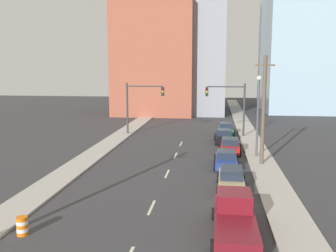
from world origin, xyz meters
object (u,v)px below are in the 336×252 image
traffic_signal_left (138,101)px  pickup_truck_maroon (234,219)px  street_lamp (258,110)px  sedan_tan (231,180)px  sedan_blue (226,159)px  sedan_black (224,137)px  sedan_red (230,146)px  traffic_signal_right (233,102)px  utility_pole_right_mid (263,110)px  sedan_green (226,129)px  traffic_barrel (22,226)px

traffic_signal_left → pickup_truck_maroon: 29.74m
street_lamp → sedan_tan: 10.74m
sedan_blue → sedan_black: bearing=90.5°
pickup_truck_maroon → traffic_signal_left: bearing=111.4°
sedan_blue → sedan_red: (0.53, 5.40, 0.03)m
traffic_signal_right → pickup_truck_maroon: traffic_signal_right is taller
street_lamp → sedan_tan: street_lamp is taller
utility_pole_right_mid → sedan_red: 6.61m
sedan_blue → sedan_green: (0.37, 15.54, 0.06)m
street_lamp → sedan_green: bearing=101.9°
pickup_truck_maroon → street_lamp: bearing=80.6°
traffic_barrel → street_lamp: size_ratio=0.12×
sedan_green → sedan_tan: bearing=-90.2°
traffic_signal_right → sedan_black: bearing=-105.5°
traffic_signal_right → street_lamp: street_lamp is taller
traffic_signal_right → sedan_green: size_ratio=1.51×
sedan_red → sedan_green: size_ratio=1.04×
traffic_signal_right → sedan_tan: bearing=-92.6°
sedan_black → traffic_signal_right: bearing=71.7°
traffic_signal_left → sedan_blue: 18.20m
traffic_barrel → sedan_green: 32.05m
sedan_black → street_lamp: bearing=-69.8°
traffic_signal_right → street_lamp: (1.78, -10.71, 0.23)m
traffic_signal_left → sedan_black: size_ratio=1.49×
traffic_barrel → traffic_signal_right: bearing=68.2°
sedan_tan → sedan_blue: sedan_tan is taller
traffic_signal_right → traffic_barrel: (-11.60, -28.96, -3.76)m
traffic_signal_left → traffic_barrel: size_ratio=6.83×
street_lamp → sedan_black: (-2.87, 6.75, -3.76)m
traffic_signal_right → street_lamp: size_ratio=0.85×
utility_pole_right_mid → sedan_tan: (-2.86, -6.93, -4.09)m
utility_pole_right_mid → sedan_tan: size_ratio=1.96×
sedan_blue → traffic_signal_right: bearing=86.2°
traffic_signal_left → sedan_red: bearing=-38.8°
sedan_blue → sedan_black: sedan_black is taller
traffic_signal_right → street_lamp: 10.86m
sedan_blue → sedan_green: size_ratio=1.06×
sedan_tan → pickup_truck_maroon: bearing=-89.7°
traffic_signal_left → traffic_barrel: 29.20m
utility_pole_right_mid → sedan_blue: 5.21m
traffic_barrel → sedan_red: size_ratio=0.21×
traffic_barrel → utility_pole_right_mid: bearing=48.9°
pickup_truck_maroon → sedan_green: (0.32, 28.74, -0.12)m
sedan_red → sedan_green: sedan_green is taller
traffic_barrel → sedan_red: bearing=61.2°
pickup_truck_maroon → sedan_red: 18.61m
traffic_signal_left → sedan_blue: traffic_signal_left is taller
traffic_signal_left → sedan_tan: traffic_signal_left is taller
utility_pole_right_mid → traffic_barrel: bearing=-131.1°
street_lamp → sedan_green: (-2.52, 11.90, -3.76)m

